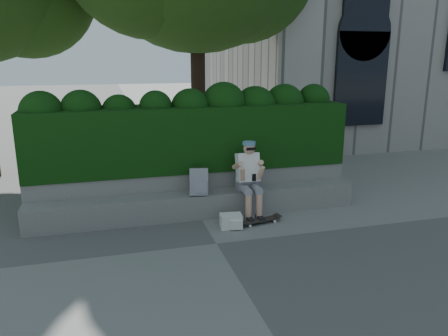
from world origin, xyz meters
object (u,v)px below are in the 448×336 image
object	(u,v)px
backpack_plaid	(199,182)
backpack_ground	(231,221)
skateboard	(260,220)
person	(249,176)

from	to	relation	value
backpack_plaid	backpack_ground	xyz separation A→B (m)	(0.43, -0.58, -0.57)
skateboard	backpack_plaid	distance (m)	1.28
skateboard	backpack_ground	size ratio (longest dim) A/B	2.00
person	skateboard	world-z (taller)	person
person	backpack_plaid	bearing A→B (deg)	174.84
backpack_plaid	backpack_ground	world-z (taller)	backpack_plaid
skateboard	backpack_plaid	size ratio (longest dim) A/B	1.52
person	skateboard	size ratio (longest dim) A/B	1.89
backpack_ground	skateboard	bearing A→B (deg)	11.22
skateboard	backpack_plaid	world-z (taller)	backpack_plaid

